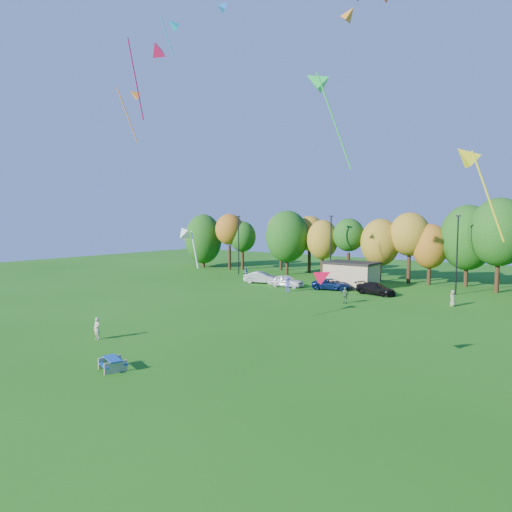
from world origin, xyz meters
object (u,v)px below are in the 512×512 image
Objects in this scene: picnic_table at (113,363)px; car_b at (261,278)px; kite_flyer at (97,329)px; car_d at (376,289)px; car_a at (286,281)px; car_c at (332,284)px.

picnic_table is 0.42× the size of car_b.
picnic_table is at bearing -177.23° from car_b.
car_d is (8.42, 30.65, -0.13)m from kite_flyer.
car_d is (15.91, 0.43, -0.08)m from car_b.
car_b reaches higher than picnic_table.
car_b is at bearing 131.70° from picnic_table.
car_d is at bearing -108.34° from car_b.
car_b is at bearing 73.70° from car_a.
car_b is (-7.49, 30.22, -0.04)m from kite_flyer.
car_c is at bearing -83.43° from car_a.
car_d reaches higher than car_c.
car_a reaches higher than car_d.
car_b is 10.26m from car_c.
car_d is at bearing 105.85° from picnic_table.
car_c is 5.67m from car_d.
kite_flyer is 0.33× the size of car_c.
kite_flyer is at bearing 178.79° from car_a.
car_b reaches higher than car_d.
car_c is at bearing 115.33° from picnic_table.
car_d reaches higher than picnic_table.
car_c is at bearing -106.27° from car_b.
car_d is at bearing 73.73° from kite_flyer.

